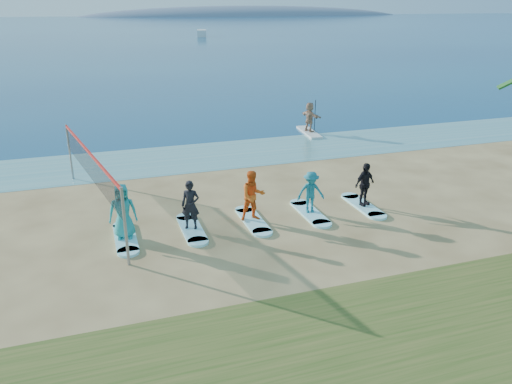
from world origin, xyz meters
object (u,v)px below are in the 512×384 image
object	(u,v)px
boat_offshore_b	(202,37)
volleyball_net	(90,165)
student_2	(253,196)
surfboard_0	(126,238)
surfboard_2	(253,221)
surfboard_3	(310,213)
student_4	(365,184)
paddleboard	(309,132)
student_0	(123,211)
surfboard_4	(363,206)
surfboard_1	(192,229)
student_1	(190,205)
paddleboarder	(310,117)
student_3	(311,192)

from	to	relation	value
boat_offshore_b	volleyball_net	bearing A→B (deg)	-92.23
boat_offshore_b	student_2	distance (m)	106.45
surfboard_0	surfboard_2	distance (m)	4.49
student_2	surfboard_3	distance (m)	2.44
student_2	student_4	distance (m)	4.49
paddleboard	student_0	bearing A→B (deg)	-130.05
surfboard_0	surfboard_3	xyz separation A→B (m)	(6.74, 0.00, 0.00)
surfboard_0	student_4	distance (m)	9.03
volleyball_net	boat_offshore_b	xyz separation A→B (m)	(26.81, 101.66, -1.90)
student_4	surfboard_3	bearing A→B (deg)	161.09
surfboard_0	student_4	xyz separation A→B (m)	(8.99, 0.00, 0.89)
paddleboard	boat_offshore_b	xyz separation A→B (m)	(14.12, 92.86, -0.06)
student_0	surfboard_4	size ratio (longest dim) A/B	0.85
surfboard_2	surfboard_4	world-z (taller)	same
surfboard_0	surfboard_1	distance (m)	2.25
surfboard_1	student_1	bearing A→B (deg)	0.00
volleyball_net	paddleboard	world-z (taller)	volleyball_net
paddleboarder	student_0	distance (m)	16.42
student_0	student_3	world-z (taller)	student_0
surfboard_3	student_3	xyz separation A→B (m)	(0.00, 0.00, 0.83)
surfboard_2	student_0	bearing A→B (deg)	180.00
boat_offshore_b	surfboard_1	bearing A→B (deg)	-90.25
surfboard_2	surfboard_3	distance (m)	2.25
volleyball_net	student_4	bearing A→B (deg)	-14.80
surfboard_0	surfboard_2	xyz separation A→B (m)	(4.49, 0.00, 0.00)
student_1	student_0	bearing A→B (deg)	-157.53
paddleboarder	surfboard_0	xyz separation A→B (m)	(-11.81, -11.41, -0.95)
volleyball_net	student_4	distance (m)	10.25
paddleboard	paddleboarder	world-z (taller)	paddleboarder
surfboard_2	student_3	world-z (taller)	student_3
student_2	surfboard_4	distance (m)	4.60
student_0	surfboard_1	xyz separation A→B (m)	(2.25, 0.00, -0.98)
volleyball_net	student_3	distance (m)	8.12
surfboard_2	student_3	distance (m)	2.40
student_3	surfboard_4	bearing A→B (deg)	8.71
student_0	surfboard_0	bearing A→B (deg)	0.00
volleyball_net	paddleboarder	distance (m)	15.47
student_1	student_2	world-z (taller)	student_2
paddleboarder	surfboard_1	world-z (taller)	paddleboarder
paddleboarder	student_2	distance (m)	13.55
paddleboard	student_1	bearing A→B (deg)	-124.03
volleyball_net	student_2	xyz separation A→B (m)	(5.37, -2.61, -0.90)
paddleboarder	volleyball_net	bearing A→B (deg)	107.81
surfboard_1	student_3	world-z (taller)	student_3
volleyball_net	student_2	world-z (taller)	volleyball_net
student_0	surfboard_3	distance (m)	6.81
surfboard_4	surfboard_2	bearing A→B (deg)	180.00
paddleboarder	student_0	bearing A→B (deg)	117.08
student_2	boat_offshore_b	bearing A→B (deg)	79.34
paddleboarder	surfboard_0	distance (m)	16.45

